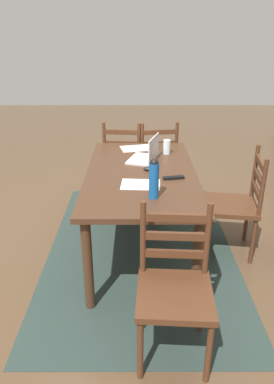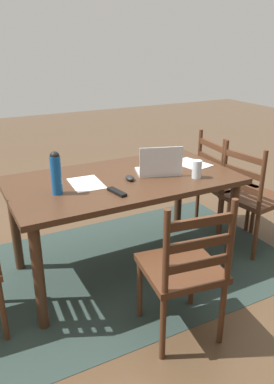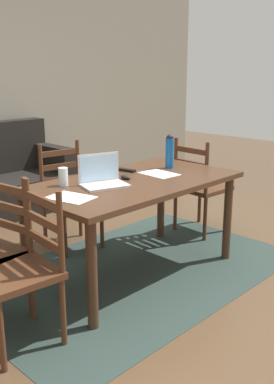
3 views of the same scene
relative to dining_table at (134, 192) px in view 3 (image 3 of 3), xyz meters
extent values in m
plane|color=brown|center=(0.00, 0.00, -0.68)|extent=(14.00, 14.00, 0.00)
cube|color=#283833|center=(0.00, 0.00, -0.67)|extent=(2.62, 1.66, 0.01)
cube|color=#422819|center=(0.00, 0.00, 0.07)|extent=(1.67, 0.91, 0.04)
cylinder|color=#422819|center=(-0.75, -0.38, -0.31)|extent=(0.07, 0.07, 0.73)
cylinder|color=#422819|center=(0.75, -0.38, -0.31)|extent=(0.07, 0.07, 0.73)
cylinder|color=#422819|center=(-0.75, 0.38, -0.31)|extent=(0.07, 0.07, 0.73)
cylinder|color=#422819|center=(0.75, 0.38, -0.31)|extent=(0.07, 0.07, 0.73)
cube|color=#4C2B19|center=(0.00, 0.79, -0.23)|extent=(0.50, 0.50, 0.04)
cylinder|color=#4C2B19|center=(0.16, 0.57, -0.46)|extent=(0.04, 0.04, 0.43)
cylinder|color=#4C2B19|center=(-0.21, 0.62, -0.46)|extent=(0.04, 0.04, 0.43)
cylinder|color=#4C2B19|center=(0.21, 0.95, -0.46)|extent=(0.04, 0.04, 0.43)
cylinder|color=#4C2B19|center=(-0.16, 1.00, -0.46)|extent=(0.04, 0.04, 0.43)
cylinder|color=#4C2B19|center=(0.22, 0.96, 0.02)|extent=(0.04, 0.04, 0.50)
cylinder|color=#4C2B19|center=(-0.16, 1.01, 0.02)|extent=(0.04, 0.04, 0.50)
cube|color=#4C2B19|center=(0.03, 0.98, -0.08)|extent=(0.36, 0.07, 0.05)
cube|color=#4C2B19|center=(0.03, 0.98, 0.05)|extent=(0.36, 0.07, 0.05)
cube|color=#4C2B19|center=(0.03, 0.98, 0.17)|extent=(0.36, 0.07, 0.05)
cylinder|color=#4C2B19|center=(-0.95, 0.02, -0.46)|extent=(0.04, 0.04, 0.43)
cylinder|color=#4C2B19|center=(-0.94, 0.02, 0.02)|extent=(0.04, 0.04, 0.50)
cube|color=#4C2B19|center=(-0.96, 0.21, -0.08)|extent=(0.08, 0.36, 0.05)
cube|color=#4C2B19|center=(-0.96, 0.21, 0.05)|extent=(0.08, 0.36, 0.05)
cube|color=#4C2B19|center=(-0.96, 0.21, 0.17)|extent=(0.08, 0.36, 0.05)
cube|color=#4C2B19|center=(1.16, 0.18, -0.23)|extent=(0.47, 0.47, 0.04)
cylinder|color=#4C2B19|center=(1.36, 0.36, -0.46)|extent=(0.04, 0.04, 0.43)
cylinder|color=#4C2B19|center=(1.34, -0.02, -0.46)|extent=(0.04, 0.04, 0.43)
cylinder|color=#4C2B19|center=(0.98, 0.38, -0.46)|extent=(0.04, 0.04, 0.43)
cylinder|color=#4C2B19|center=(0.96, 0.00, -0.46)|extent=(0.04, 0.04, 0.43)
cylinder|color=#4C2B19|center=(0.97, 0.38, 0.02)|extent=(0.04, 0.04, 0.50)
cylinder|color=#4C2B19|center=(0.95, 0.00, 0.02)|extent=(0.04, 0.04, 0.50)
cube|color=#4C2B19|center=(0.96, 0.19, -0.08)|extent=(0.05, 0.36, 0.05)
cube|color=#4C2B19|center=(0.96, 0.19, 0.05)|extent=(0.05, 0.36, 0.05)
cube|color=#4C2B19|center=(0.96, 0.19, 0.17)|extent=(0.05, 0.36, 0.05)
cube|color=#4C2B19|center=(-1.16, -0.18, -0.23)|extent=(0.48, 0.48, 0.04)
cylinder|color=#4C2B19|center=(-1.37, -0.35, -0.46)|extent=(0.04, 0.04, 0.43)
cylinder|color=#4C2B19|center=(-0.99, -0.39, -0.46)|extent=(0.04, 0.04, 0.43)
cylinder|color=#4C2B19|center=(-0.96, -0.01, -0.46)|extent=(0.04, 0.04, 0.43)
cylinder|color=#4C2B19|center=(-0.98, -0.39, 0.02)|extent=(0.04, 0.04, 0.50)
cylinder|color=#4C2B19|center=(-0.95, -0.01, 0.02)|extent=(0.04, 0.04, 0.50)
cube|color=#4C2B19|center=(-0.96, -0.20, -0.08)|extent=(0.06, 0.36, 0.05)
cube|color=#4C2B19|center=(-0.96, -0.20, 0.05)|extent=(0.06, 0.36, 0.05)
cube|color=#4C2B19|center=(-0.96, -0.20, 0.17)|extent=(0.06, 0.36, 0.05)
cube|color=black|center=(0.73, 2.15, -0.13)|extent=(0.16, 0.80, 0.30)
cube|color=silver|center=(-0.29, 0.01, 0.10)|extent=(0.37, 0.31, 0.02)
cube|color=silver|center=(-0.26, 0.11, 0.21)|extent=(0.31, 0.11, 0.21)
cube|color=#A5CCEA|center=(-0.26, 0.11, 0.21)|extent=(0.28, 0.09, 0.19)
cylinder|color=#145199|center=(0.52, 0.08, 0.22)|extent=(0.07, 0.07, 0.26)
sphere|color=black|center=(0.52, 0.08, 0.35)|extent=(0.06, 0.06, 0.06)
cylinder|color=silver|center=(-0.48, 0.25, 0.16)|extent=(0.07, 0.07, 0.13)
ellipsoid|color=black|center=(-0.02, 0.07, 0.11)|extent=(0.07, 0.11, 0.03)
cube|color=black|center=(0.17, 0.26, 0.10)|extent=(0.07, 0.18, 0.02)
cube|color=white|center=(0.28, -0.01, 0.10)|extent=(0.23, 0.31, 0.00)
cube|color=white|center=(-0.64, -0.04, 0.10)|extent=(0.27, 0.34, 0.00)
camera|label=1|loc=(2.80, -0.04, 1.17)|focal=33.54mm
camera|label=2|loc=(1.10, 2.35, 1.03)|focal=35.07mm
camera|label=3|loc=(-2.36, -2.32, 0.92)|focal=41.65mm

